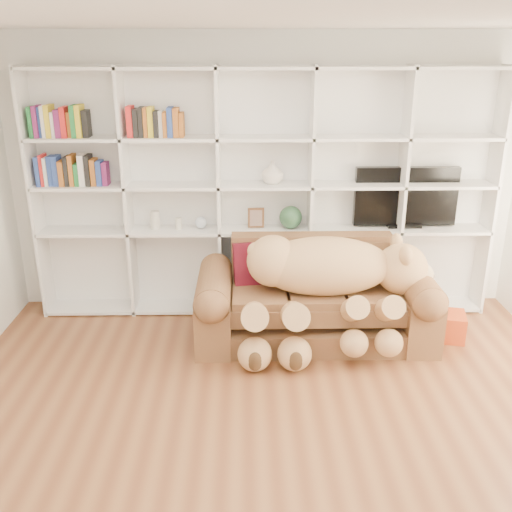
{
  "coord_description": "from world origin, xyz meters",
  "views": [
    {
      "loc": [
        -0.18,
        -3.05,
        2.56
      ],
      "look_at": [
        -0.1,
        1.63,
        0.82
      ],
      "focal_mm": 40.0,
      "sensor_mm": 36.0,
      "label": 1
    }
  ],
  "objects_px": {
    "tv": "(406,198)",
    "gift_box": "(447,326)",
    "sofa": "(314,303)",
    "teddy_bear": "(326,280)"
  },
  "relations": [
    {
      "from": "gift_box",
      "to": "tv",
      "type": "relative_size",
      "value": 0.31
    },
    {
      "from": "sofa",
      "to": "gift_box",
      "type": "relative_size",
      "value": 6.84
    },
    {
      "from": "gift_box",
      "to": "tv",
      "type": "distance_m",
      "value": 1.29
    },
    {
      "from": "teddy_bear",
      "to": "tv",
      "type": "height_order",
      "value": "tv"
    },
    {
      "from": "sofa",
      "to": "teddy_bear",
      "type": "height_order",
      "value": "teddy_bear"
    },
    {
      "from": "tv",
      "to": "gift_box",
      "type": "bearing_deg",
      "value": -68.5
    },
    {
      "from": "teddy_bear",
      "to": "gift_box",
      "type": "relative_size",
      "value": 5.62
    },
    {
      "from": "sofa",
      "to": "tv",
      "type": "distance_m",
      "value": 1.42
    },
    {
      "from": "sofa",
      "to": "teddy_bear",
      "type": "bearing_deg",
      "value": -66.36
    },
    {
      "from": "sofa",
      "to": "tv",
      "type": "bearing_deg",
      "value": 35.05
    }
  ]
}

